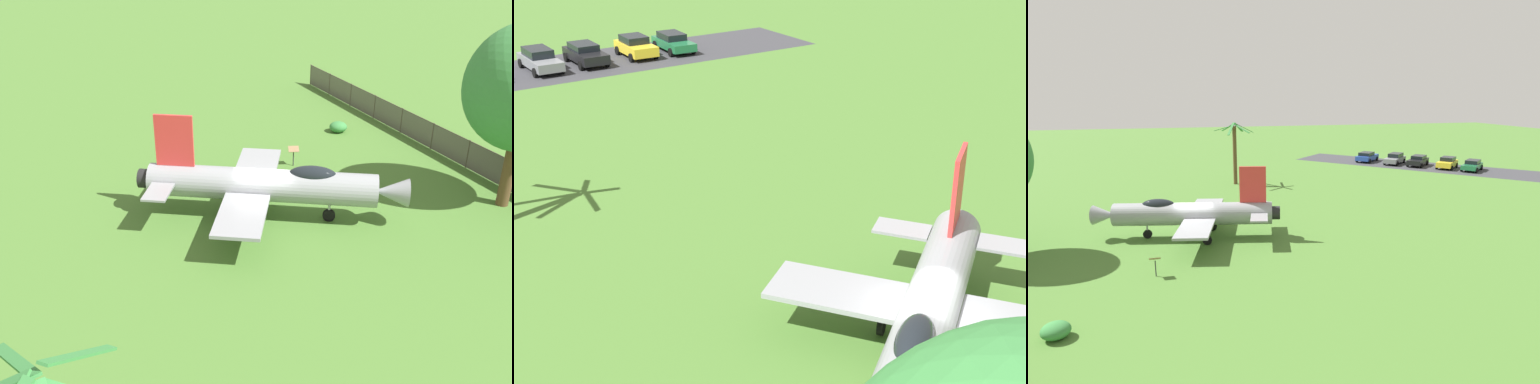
{
  "view_description": "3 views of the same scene",
  "coord_description": "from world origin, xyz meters",
  "views": [
    {
      "loc": [
        1.87,
        24.47,
        13.56
      ],
      "look_at": [
        0.36,
        1.47,
        2.07
      ],
      "focal_mm": 40.88,
      "sensor_mm": 36.0,
      "label": 1
    },
    {
      "loc": [
        -17.48,
        1.3,
        12.77
      ],
      "look_at": [
        7.76,
        5.73,
        1.5
      ],
      "focal_mm": 52.0,
      "sensor_mm": 36.0,
      "label": 2
    },
    {
      "loc": [
        -0.49,
        -28.11,
        9.68
      ],
      "look_at": [
        7.76,
        5.73,
        1.5
      ],
      "focal_mm": 29.3,
      "sensor_mm": 36.0,
      "label": 3
    }
  ],
  "objects": [
    {
      "name": "info_plaque",
      "position": [
        -2.27,
        -5.95,
        0.85
      ],
      "size": [
        0.6,
        0.4,
        1.14
      ],
      "color": "#333333",
      "rests_on": "ground_plane"
    },
    {
      "name": "shrub_near_fence",
      "position": [
        -5.89,
        -11.18,
        0.35
      ],
      "size": [
        1.16,
        1.06,
        0.7
      ],
      "color": "#387F3D",
      "rests_on": "ground_plane"
    },
    {
      "name": "display_jet",
      "position": [
        -0.34,
        0.07,
        1.75
      ],
      "size": [
        12.63,
        9.61,
        4.95
      ],
      "rotation": [
        0.0,
        0.0,
        2.95
      ],
      "color": "gray",
      "rests_on": "ground_plane"
    },
    {
      "name": "ground_plane",
      "position": [
        0.0,
        0.0,
        0.0
      ],
      "size": [
        200.0,
        200.0,
        0.0
      ],
      "primitive_type": "plane",
      "color": "#47722D"
    },
    {
      "name": "perimeter_fence",
      "position": [
        -12.04,
        -4.98,
        0.89
      ],
      "size": [
        12.7,
        34.8,
        1.68
      ],
      "rotation": [
        0.0,
        0.0,
        5.06
      ],
      "color": "#4C4238",
      "rests_on": "ground_plane"
    }
  ]
}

